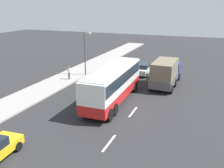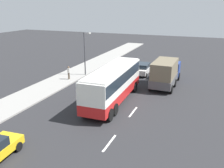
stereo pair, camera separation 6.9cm
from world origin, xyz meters
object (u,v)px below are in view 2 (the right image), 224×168
coach_bus (113,81)px  car_blue_saloon (119,68)px  cargo_truck (166,72)px  street_lamp (85,50)px  pedestrian_near_curb (69,72)px  car_white_minivan (143,69)px

coach_bus → car_blue_saloon: size_ratio=2.49×
cargo_truck → street_lamp: 11.22m
pedestrian_near_curb → street_lamp: 3.95m
coach_bus → pedestrian_near_curb: 9.50m
car_white_minivan → cargo_truck: bearing=-136.6°
cargo_truck → street_lamp: street_lamp is taller
street_lamp → car_white_minivan: bearing=-64.9°
coach_bus → car_white_minivan: coach_bus is taller
cargo_truck → car_blue_saloon: 7.85m
car_white_minivan → street_lamp: 8.41m
street_lamp → cargo_truck: bearing=-93.2°
cargo_truck → pedestrian_near_curb: 12.24m
cargo_truck → street_lamp: size_ratio=1.27×
cargo_truck → car_blue_saloon: (3.24, 7.09, -0.91)m
car_white_minivan → street_lamp: (-3.38, 7.21, 2.71)m
coach_bus → car_white_minivan: 11.30m
coach_bus → car_white_minivan: bearing=-1.6°
car_blue_saloon → car_white_minivan: (0.76, -3.26, 0.05)m
coach_bus → pedestrian_near_curb: coach_bus is taller
cargo_truck → pedestrian_near_curb: size_ratio=4.27×
cargo_truck → car_white_minivan: size_ratio=1.69×
coach_bus → car_white_minivan: (11.21, -0.06, -1.37)m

